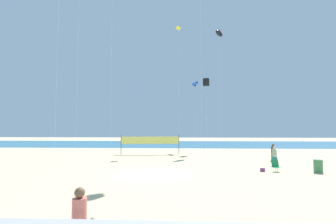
% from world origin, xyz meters
% --- Properties ---
extents(ground_plane, '(120.00, 120.00, 0.00)m').
position_xyz_m(ground_plane, '(0.00, 0.00, 0.00)').
color(ground_plane, beige).
extents(ocean_band, '(120.00, 20.00, 0.01)m').
position_xyz_m(ocean_band, '(0.00, 31.02, 0.00)').
color(ocean_band, teal).
rests_on(ocean_band, ground).
extents(mother_figure, '(0.39, 0.39, 1.71)m').
position_xyz_m(mother_figure, '(-0.85, -10.92, 0.91)').
color(mother_figure, '#19727A').
rests_on(mother_figure, ground).
extents(beachgoer_sage_shirt, '(0.38, 0.38, 1.65)m').
position_xyz_m(beachgoer_sage_shirt, '(10.27, 4.42, 0.88)').
color(beachgoer_sage_shirt, '#19727A').
rests_on(beachgoer_sage_shirt, ground).
extents(beachgoer_charcoal_shirt, '(0.39, 0.39, 1.69)m').
position_xyz_m(beachgoer_charcoal_shirt, '(11.29, 7.39, 0.90)').
color(beachgoer_charcoal_shirt, olive).
rests_on(beachgoer_charcoal_shirt, ground).
extents(folding_beach_chair, '(0.52, 0.65, 0.89)m').
position_xyz_m(folding_beach_chair, '(9.19, 1.42, 0.47)').
color(folding_beach_chair, '#1E8C4C').
rests_on(folding_beach_chair, ground).
extents(trash_barrel, '(0.62, 0.62, 0.94)m').
position_xyz_m(trash_barrel, '(12.17, 1.12, 0.47)').
color(trash_barrel, '#3F7F4C').
rests_on(trash_barrel, ground).
extents(volleyball_net, '(7.13, 1.10, 2.40)m').
position_xyz_m(volleyball_net, '(-1.69, 12.45, 1.63)').
color(volleyball_net, '#4C4C51').
rests_on(volleyball_net, ground).
extents(beach_handbag, '(0.33, 0.16, 0.26)m').
position_xyz_m(beach_handbag, '(8.16, 1.30, 0.13)').
color(beach_handbag, '#7A3872').
rests_on(beach_handbag, ground).
extents(kite_blue_tube, '(0.83, 1.72, 9.99)m').
position_xyz_m(kite_blue_tube, '(4.24, 18.17, 9.74)').
color(kite_blue_tube, silver).
rests_on(kite_blue_tube, ground).
extents(kite_yellow_diamond, '(0.85, 0.84, 18.42)m').
position_xyz_m(kite_yellow_diamond, '(1.84, 17.93, 17.84)').
color(kite_yellow_diamond, silver).
rests_on(kite_yellow_diamond, ground).
extents(kite_black_inflatable, '(1.66, 2.00, 17.84)m').
position_xyz_m(kite_black_inflatable, '(7.88, 18.16, 17.30)').
color(kite_black_inflatable, silver).
rests_on(kite_black_inflatable, ground).
extents(kite_black_box, '(0.91, 0.91, 10.21)m').
position_xyz_m(kite_black_box, '(5.70, 16.55, 9.67)').
color(kite_black_box, silver).
rests_on(kite_black_box, ground).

